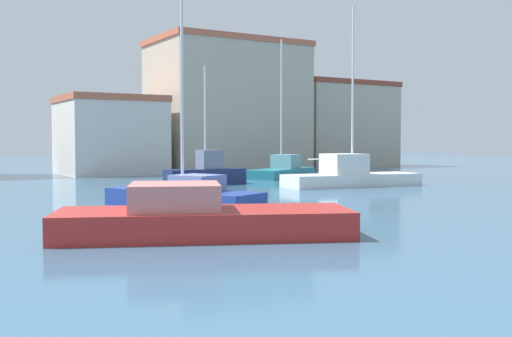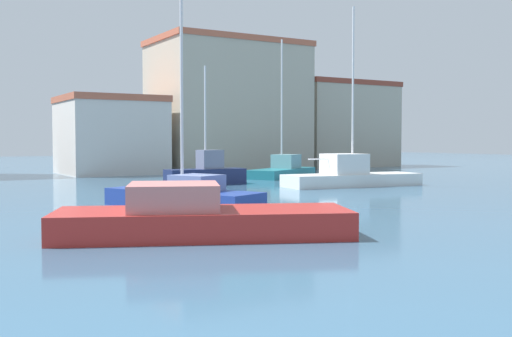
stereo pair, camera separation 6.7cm
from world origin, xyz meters
TOP-DOWN VIEW (x-y plane):
  - water at (15.00, 20.00)m, footprint 160.00×160.00m
  - sailboat_white_inner_mooring at (21.94, 23.21)m, footprint 8.54×3.42m
  - sailboat_blue_near_pier at (9.00, 17.88)m, footprint 4.74×7.06m
  - sailboat_teal_far_left at (23.23, 32.37)m, footprint 7.19×5.57m
  - motorboat_red_center_channel at (6.33, 10.98)m, footprint 8.57×5.77m
  - sailboat_navy_outer_mooring at (15.27, 28.68)m, footprint 4.92×1.50m
  - warehouse_block at (13.85, 43.15)m, footprint 7.57×7.52m
  - harbor_office at (24.87, 43.81)m, footprint 13.26×8.59m
  - waterfront_apartments at (38.03, 43.69)m, footprint 10.88×5.53m

SIDE VIEW (x-z plane):
  - water at x=15.00m, z-range 0.00..0.00m
  - sailboat_blue_near_pier at x=9.00m, z-range -4.07..5.06m
  - motorboat_red_center_channel at x=6.33m, z-range -0.22..1.29m
  - sailboat_teal_far_left at x=23.23m, z-range -4.41..5.51m
  - sailboat_white_inner_mooring at x=21.94m, z-range -4.57..5.87m
  - sailboat_navy_outer_mooring at x=15.27m, z-range -2.85..4.33m
  - warehouse_block at x=13.85m, z-range 0.01..6.17m
  - waterfront_apartments at x=38.03m, z-range 0.01..8.60m
  - harbor_office at x=24.87m, z-range 0.01..11.55m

